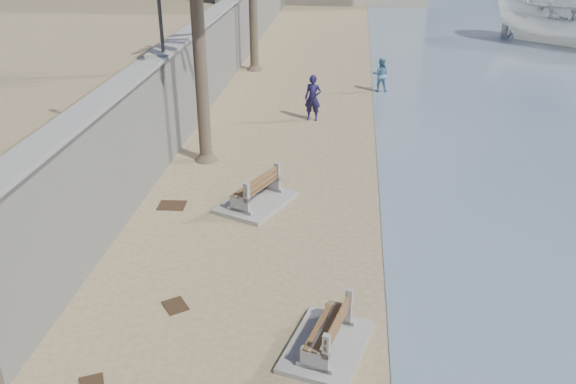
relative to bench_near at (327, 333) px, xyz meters
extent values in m
cube|color=gray|center=(-5.97, 17.59, 1.37)|extent=(0.45, 70.00, 3.50)
cube|color=gray|center=(-5.97, 17.59, 3.17)|extent=(0.80, 70.00, 0.12)
cube|color=gray|center=(0.00, 0.00, -0.33)|extent=(1.92, 2.39, 0.11)
cube|color=gray|center=(-2.37, 6.15, -0.32)|extent=(2.36, 2.74, 0.13)
cylinder|color=brown|center=(-4.60, 9.31, 3.32)|extent=(0.42, 0.42, 7.41)
imported|color=#19153B|center=(-1.27, 13.93, 0.67)|extent=(0.83, 0.63, 2.11)
imported|color=teal|center=(1.55, 18.38, 0.49)|extent=(0.90, 0.72, 1.75)
imported|color=silver|center=(13.33, 29.37, 1.45)|extent=(5.41, 5.38, 4.47)
cube|color=#382616|center=(-4.80, 5.79, -0.37)|extent=(0.81, 0.67, 0.03)
cube|color=#382616|center=(-3.37, 1.04, -0.37)|extent=(0.69, 0.72, 0.03)
camera|label=1|loc=(0.25, -9.59, 7.64)|focal=38.00mm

